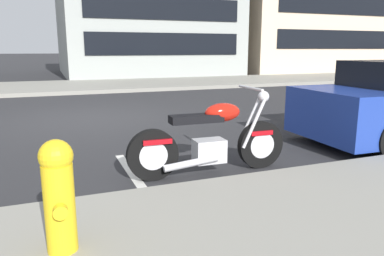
% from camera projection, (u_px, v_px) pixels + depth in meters
% --- Properties ---
extents(ground_plane, '(260.00, 260.00, 0.00)m').
position_uv_depth(ground_plane, '(93.00, 119.00, 8.65)').
color(ground_plane, '#28282B').
extents(sidewalk_far_curb, '(120.00, 5.00, 0.14)m').
position_uv_depth(sidewalk_far_curb, '(308.00, 78.00, 19.71)').
color(sidewalk_far_curb, gray).
rests_on(sidewalk_far_curb, ground).
extents(parking_stall_stripe, '(0.12, 2.20, 0.01)m').
position_uv_depth(parking_stall_stripe, '(136.00, 178.00, 4.69)').
color(parking_stall_stripe, silver).
rests_on(parking_stall_stripe, ground).
extents(parked_motorcycle, '(2.15, 0.62, 1.12)m').
position_uv_depth(parked_motorcycle, '(211.00, 141.00, 4.80)').
color(parked_motorcycle, black).
rests_on(parked_motorcycle, ground).
extents(fire_hydrant, '(0.24, 0.36, 0.84)m').
position_uv_depth(fire_hydrant, '(59.00, 193.00, 2.67)').
color(fire_hydrant, gold).
rests_on(fire_hydrant, sidewalk_near_curb).
extents(townhouse_corner_block, '(9.58, 11.40, 8.37)m').
position_uv_depth(townhouse_corner_block, '(139.00, 7.00, 23.54)').
color(townhouse_corner_block, '#939993').
rests_on(townhouse_corner_block, ground).
extents(townhouse_mid_block, '(13.13, 11.34, 9.80)m').
position_uv_depth(townhouse_mid_block, '(298.00, 4.00, 27.70)').
color(townhouse_mid_block, beige).
rests_on(townhouse_mid_block, ground).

